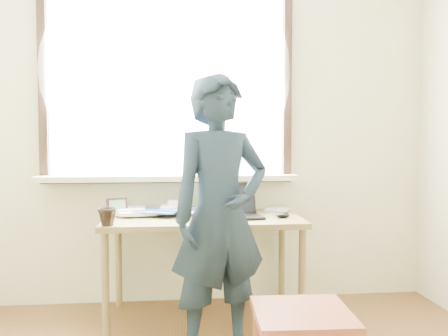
{
  "coord_description": "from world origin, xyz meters",
  "views": [
    {
      "loc": [
        -0.11,
        -1.25,
        1.17
      ],
      "look_at": [
        0.11,
        0.95,
        1.05
      ],
      "focal_mm": 35.0,
      "sensor_mm": 36.0,
      "label": 1
    }
  ],
  "objects": [
    {
      "name": "mug_dark",
      "position": [
        -0.55,
        1.37,
        0.74
      ],
      "size": [
        0.13,
        0.13,
        0.1
      ],
      "primitive_type": "imported",
      "rotation": [
        0.0,
        0.0,
        -0.19
      ],
      "color": "black",
      "rests_on": "desk"
    },
    {
      "name": "book_a",
      "position": [
        -0.32,
        1.85,
        0.7
      ],
      "size": [
        0.29,
        0.33,
        0.03
      ],
      "primitive_type": "imported",
      "rotation": [
        0.0,
        0.0,
        0.38
      ],
      "color": "white",
      "rests_on": "desk"
    },
    {
      "name": "book_b",
      "position": [
        0.52,
        1.89,
        0.7
      ],
      "size": [
        0.23,
        0.27,
        0.02
      ],
      "primitive_type": "imported",
      "rotation": [
        0.0,
        0.0,
        -0.35
      ],
      "color": "white",
      "rests_on": "desk"
    },
    {
      "name": "mouse",
      "position": [
        0.55,
        1.53,
        0.71
      ],
      "size": [
        0.09,
        0.06,
        0.04
      ],
      "primitive_type": "ellipsoid",
      "color": "black",
      "rests_on": "desk"
    },
    {
      "name": "person",
      "position": [
        0.1,
        1.12,
        0.78
      ],
      "size": [
        0.66,
        0.54,
        1.56
      ],
      "primitive_type": "imported",
      "rotation": [
        0.0,
        0.0,
        0.34
      ],
      "color": "#152230",
      "rests_on": "ground"
    },
    {
      "name": "work_chair",
      "position": [
        0.42,
        0.6,
        0.37
      ],
      "size": [
        0.44,
        0.42,
        0.43
      ],
      "color": "brown",
      "rests_on": "ground"
    },
    {
      "name": "laptop",
      "position": [
        0.24,
        1.6,
        0.74
      ],
      "size": [
        0.36,
        0.3,
        0.22
      ],
      "color": "black",
      "rests_on": "desk"
    },
    {
      "name": "mug_white",
      "position": [
        -0.15,
        1.84,
        0.73
      ],
      "size": [
        0.16,
        0.16,
        0.09
      ],
      "primitive_type": "imported",
      "rotation": [
        0.0,
        0.0,
        0.7
      ],
      "color": "white",
      "rests_on": "desk"
    },
    {
      "name": "room_shell",
      "position": [
        -0.02,
        0.2,
        1.64
      ],
      "size": [
        3.52,
        4.02,
        2.61
      ],
      "color": "beige",
      "rests_on": "ground"
    },
    {
      "name": "picture_frame",
      "position": [
        -0.54,
        1.73,
        0.75
      ],
      "size": [
        0.13,
        0.07,
        0.11
      ],
      "color": "black",
      "rests_on": "desk"
    },
    {
      "name": "desk_clutter",
      "position": [
        -0.27,
        1.83,
        0.72
      ],
      "size": [
        0.8,
        0.57,
        0.06
      ],
      "color": "#2B4E8E",
      "rests_on": "desk"
    },
    {
      "name": "desk",
      "position": [
        0.04,
        1.63,
        0.62
      ],
      "size": [
        1.29,
        0.64,
        0.69
      ],
      "color": "olive",
      "rests_on": "ground"
    }
  ]
}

